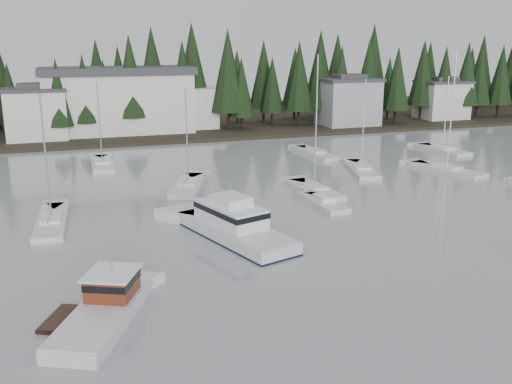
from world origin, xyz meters
TOP-DOWN VIEW (x-y plane):
  - far_shore_land at (0.00, 97.00)m, footprint 240.00×54.00m
  - conifer_treeline at (0.00, 86.00)m, footprint 200.00×22.00m
  - house_west at (-18.00, 79.00)m, footprint 9.54×7.42m
  - house_east_a at (36.00, 78.00)m, footprint 10.60×8.48m
  - house_east_b at (58.00, 80.00)m, footprint 9.54×7.42m
  - harbor_inn at (-2.96, 82.34)m, footprint 29.50×11.50m
  - lobster_boat_brown at (-12.58, 14.05)m, footprint 6.93×9.66m
  - cabin_cruiser_center at (-1.49, 25.25)m, footprint 7.42×13.02m
  - sailboat_0 at (30.28, 40.46)m, footprint 5.18×10.43m
  - sailboat_1 at (-1.54, 42.74)m, footprint 6.20×10.55m
  - sailboat_4 at (-15.59, 33.81)m, footprint 3.07×10.73m
  - sailboat_5 at (10.78, 36.59)m, footprint 3.32×9.03m
  - sailboat_6 at (19.33, 55.35)m, footprint 3.03×10.44m
  - sailboat_8 at (20.44, 44.02)m, footprint 5.35×10.46m
  - sailboat_9 at (-9.70, 57.49)m, footprint 2.86×10.23m
  - sailboat_10 at (37.99, 51.81)m, footprint 3.73×9.29m
  - runabout_1 at (9.55, 31.52)m, footprint 2.37×6.98m

SIDE VIEW (x-z plane):
  - far_shore_land at x=0.00m, z-range -0.50..0.50m
  - conifer_treeline at x=0.00m, z-range -10.00..10.00m
  - sailboat_1 at x=-1.54m, z-range -5.57..5.67m
  - sailboat_9 at x=-9.70m, z-range -5.50..5.61m
  - sailboat_10 at x=37.99m, z-range -5.61..5.71m
  - sailboat_8 at x=20.44m, z-range -5.79..5.91m
  - sailboat_4 at x=-15.59m, z-range -5.88..6.00m
  - sailboat_6 at x=19.33m, z-range -6.01..6.13m
  - sailboat_0 at x=30.28m, z-range -7.43..7.59m
  - sailboat_5 at x=10.78m, z-range -7.32..7.49m
  - runabout_1 at x=9.55m, z-range -0.58..0.84m
  - lobster_boat_brown at x=-12.58m, z-range -1.76..2.80m
  - cabin_cruiser_center at x=-1.49m, z-range -1.87..3.47m
  - house_east_b at x=58.00m, z-range 0.28..8.53m
  - house_west at x=-18.00m, z-range 0.28..9.03m
  - house_east_a at x=36.00m, z-range 0.28..9.53m
  - harbor_inn at x=-2.96m, z-range 0.33..11.23m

